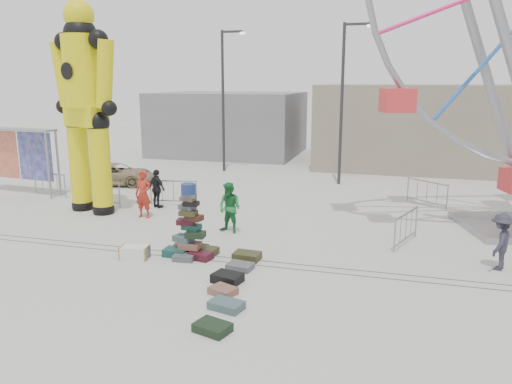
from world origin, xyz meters
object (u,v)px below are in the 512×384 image
(crash_test_dummy, at_px, (85,101))
(barricade_wheel_front, at_px, (406,228))
(parked_suv, at_px, (116,174))
(steamer_trunk, at_px, (135,253))
(pedestrian_grey, at_px, (501,242))
(banner_scaffold, at_px, (17,145))
(barricade_dummy_a, at_px, (50,184))
(barricade_wheel_back, at_px, (427,193))
(lamp_post_left, at_px, (224,94))
(barricade_dummy_c, at_px, (174,192))
(pedestrian_black, at_px, (157,189))
(lamp_post_right, at_px, (344,96))
(suitcase_tower, at_px, (190,236))
(pedestrian_green, at_px, (230,208))
(pedestrian_red, at_px, (143,194))
(barricade_dummy_b, at_px, (100,193))

(crash_test_dummy, bearing_deg, barricade_wheel_front, 11.38)
(parked_suv, bearing_deg, barricade_wheel_front, -123.50)
(steamer_trunk, relative_size, parked_suv, 0.21)
(steamer_trunk, bearing_deg, pedestrian_grey, 3.14)
(banner_scaffold, height_order, barricade_dummy_a, banner_scaffold)
(barricade_wheel_front, distance_m, parked_suv, 15.44)
(barricade_wheel_front, height_order, barricade_wheel_back, same)
(pedestrian_grey, bearing_deg, lamp_post_left, -112.37)
(crash_test_dummy, distance_m, barricade_dummy_c, 5.14)
(parked_suv, bearing_deg, barricade_dummy_a, 141.11)
(banner_scaffold, xyz_separation_m, pedestrian_black, (7.43, -0.72, -1.51))
(lamp_post_right, distance_m, barricade_wheel_front, 10.51)
(lamp_post_right, relative_size, steamer_trunk, 9.69)
(pedestrian_grey, bearing_deg, barricade_dummy_c, -87.00)
(barricade_dummy_c, height_order, barricade_wheel_back, same)
(lamp_post_right, relative_size, suitcase_tower, 3.55)
(barricade_dummy_c, bearing_deg, barricade_dummy_a, 169.32)
(barricade_wheel_front, distance_m, pedestrian_grey, 2.99)
(lamp_post_left, bearing_deg, barricade_dummy_c, -86.20)
(barricade_dummy_a, xyz_separation_m, parked_suv, (1.64, 3.05, -0.00))
(barricade_dummy_c, bearing_deg, pedestrian_green, -50.75)
(crash_test_dummy, bearing_deg, suitcase_tower, -17.09)
(lamp_post_left, relative_size, pedestrian_grey, 4.89)
(barricade_dummy_c, xyz_separation_m, pedestrian_green, (3.60, -3.13, 0.34))
(crash_test_dummy, bearing_deg, pedestrian_grey, 6.11)
(lamp_post_left, xyz_separation_m, barricade_dummy_c, (0.56, -8.41, -3.93))
(crash_test_dummy, bearing_deg, pedestrian_red, 9.71)
(suitcase_tower, bearing_deg, barricade_dummy_b, 145.89)
(lamp_post_left, distance_m, barricade_dummy_c, 9.30)
(banner_scaffold, bearing_deg, pedestrian_grey, -6.92)
(barricade_dummy_b, distance_m, pedestrian_green, 7.00)
(pedestrian_black, bearing_deg, suitcase_tower, 151.11)
(barricade_dummy_b, relative_size, pedestrian_red, 1.07)
(barricade_wheel_back, bearing_deg, barricade_wheel_front, -59.29)
(barricade_wheel_front, xyz_separation_m, pedestrian_black, (-10.00, 2.19, 0.27))
(pedestrian_green, bearing_deg, barricade_wheel_front, 20.05)
(banner_scaffold, bearing_deg, pedestrian_black, 0.22)
(suitcase_tower, bearing_deg, crash_test_dummy, 151.02)
(lamp_post_left, height_order, pedestrian_red, lamp_post_left)
(suitcase_tower, xyz_separation_m, pedestrian_green, (0.39, 2.59, 0.26))
(lamp_post_left, distance_m, crash_test_dummy, 10.54)
(pedestrian_red, relative_size, parked_suv, 0.47)
(steamer_trunk, distance_m, barricade_wheel_front, 8.65)
(crash_test_dummy, bearing_deg, parked_suv, 126.77)
(pedestrian_green, bearing_deg, steamer_trunk, -102.74)
(banner_scaffold, bearing_deg, crash_test_dummy, -15.31)
(lamp_post_left, relative_size, parked_suv, 2.02)
(lamp_post_left, xyz_separation_m, pedestrian_grey, (12.64, -12.82, -3.66))
(lamp_post_right, bearing_deg, steamer_trunk, -110.25)
(lamp_post_left, bearing_deg, pedestrian_green, -70.17)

